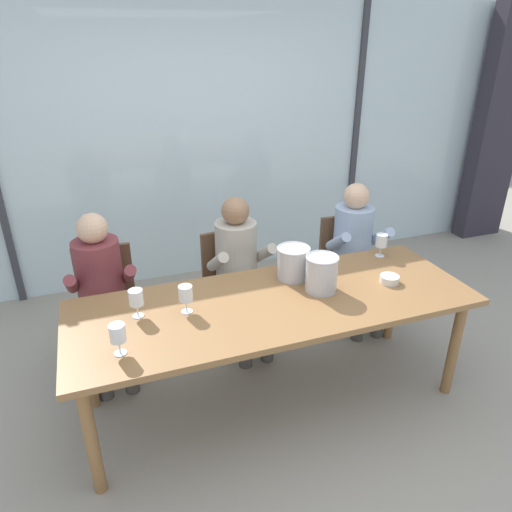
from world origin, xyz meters
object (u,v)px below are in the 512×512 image
at_px(wine_glass_by_left_taster, 381,241).
at_px(wine_glass_center_pour, 186,295).
at_px(chair_near_curtain, 106,296).
at_px(tasting_bowl, 389,279).
at_px(dining_table, 275,310).
at_px(wine_glass_near_bucket, 136,299).
at_px(chair_left_of_center, 232,277).
at_px(ice_bucket_primary, 322,273).
at_px(person_beige_jumper, 239,265).
at_px(person_pale_blue_shirt, 356,246).
at_px(chair_center, 346,260).
at_px(ice_bucket_secondary, 293,262).
at_px(wine_glass_by_right_taster, 118,334).
at_px(person_maroon_top, 102,287).

relative_size(wine_glass_by_left_taster, wine_glass_center_pour, 1.00).
distance_m(chair_near_curtain, tasting_bowl, 2.04).
distance_m(dining_table, wine_glass_near_bucket, 0.85).
bearing_deg(chair_left_of_center, wine_glass_center_pour, -130.09).
height_order(dining_table, wine_glass_center_pour, wine_glass_center_pour).
bearing_deg(ice_bucket_primary, chair_near_curtain, 146.66).
distance_m(person_beige_jumper, person_pale_blue_shirt, 1.02).
distance_m(chair_center, person_pale_blue_shirt, 0.21).
xyz_separation_m(chair_near_curtain, ice_bucket_secondary, (1.22, -0.65, 0.38)).
height_order(dining_table, wine_glass_by_right_taster, wine_glass_by_right_taster).
bearing_deg(wine_glass_center_pour, chair_near_curtain, 118.15).
height_order(chair_left_of_center, wine_glass_near_bucket, wine_glass_near_bucket).
bearing_deg(wine_glass_near_bucket, ice_bucket_primary, -4.19).
xyz_separation_m(wine_glass_center_pour, wine_glass_by_right_taster, (-0.41, -0.28, 0.00)).
xyz_separation_m(chair_near_curtain, wine_glass_center_pour, (0.45, -0.83, 0.38)).
bearing_deg(person_pale_blue_shirt, wine_glass_center_pour, -152.51).
bearing_deg(person_pale_blue_shirt, wine_glass_near_bucket, -157.11).
xyz_separation_m(person_beige_jumper, ice_bucket_primary, (0.32, -0.70, 0.21)).
bearing_deg(ice_bucket_primary, dining_table, -176.00).
distance_m(person_maroon_top, wine_glass_by_left_taster, 2.03).
xyz_separation_m(chair_center, wine_glass_by_right_taster, (-1.96, -1.06, 0.38)).
bearing_deg(dining_table, wine_glass_center_pour, 174.08).
distance_m(ice_bucket_primary, wine_glass_by_right_taster, 1.31).
bearing_deg(wine_glass_by_right_taster, ice_bucket_secondary, 21.44).
distance_m(person_pale_blue_shirt, wine_glass_center_pour, 1.71).
bearing_deg(tasting_bowl, wine_glass_center_pour, 175.75).
height_order(chair_left_of_center, ice_bucket_secondary, ice_bucket_secondary).
bearing_deg(dining_table, wine_glass_near_bucket, 172.61).
bearing_deg(wine_glass_center_pour, ice_bucket_secondary, 13.55).
height_order(chair_near_curtain, wine_glass_center_pour, wine_glass_center_pour).
bearing_deg(dining_table, person_beige_jumper, 89.90).
bearing_deg(wine_glass_by_left_taster, ice_bucket_primary, -154.47).
height_order(person_pale_blue_shirt, ice_bucket_secondary, person_pale_blue_shirt).
distance_m(person_pale_blue_shirt, ice_bucket_secondary, 0.95).
bearing_deg(person_maroon_top, tasting_bowl, -24.98).
height_order(ice_bucket_secondary, wine_glass_by_right_taster, ice_bucket_secondary).
height_order(wine_glass_by_left_taster, wine_glass_near_bucket, same).
relative_size(person_pale_blue_shirt, wine_glass_by_right_taster, 6.92).
bearing_deg(chair_left_of_center, person_pale_blue_shirt, -14.46).
height_order(person_maroon_top, tasting_bowl, person_maroon_top).
height_order(dining_table, ice_bucket_primary, ice_bucket_primary).
distance_m(dining_table, wine_glass_by_left_taster, 1.05).
distance_m(dining_table, chair_center, 1.32).
bearing_deg(chair_near_curtain, wine_glass_by_left_taster, -8.86).
relative_size(chair_center, person_beige_jumper, 0.73).
bearing_deg(chair_near_curtain, wine_glass_by_right_taster, -81.35).
relative_size(person_beige_jumper, wine_glass_by_right_taster, 6.92).
xyz_separation_m(person_pale_blue_shirt, wine_glass_by_left_taster, (-0.04, -0.39, 0.21)).
xyz_separation_m(dining_table, chair_left_of_center, (-0.02, 0.86, -0.19)).
xyz_separation_m(person_maroon_top, wine_glass_by_right_taster, (0.05, -0.95, 0.21)).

